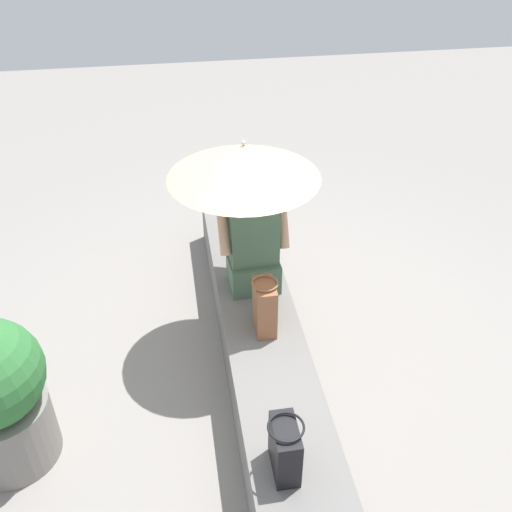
# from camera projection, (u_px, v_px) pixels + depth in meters

# --- Properties ---
(ground_plane) EXTENTS (14.00, 14.00, 0.00)m
(ground_plane) POSITION_uv_depth(u_px,v_px,m) (258.00, 355.00, 4.09)
(ground_plane) COLOR gray
(stone_bench) EXTENTS (3.20, 0.50, 0.43)m
(stone_bench) POSITION_uv_depth(u_px,v_px,m) (259.00, 333.00, 3.96)
(stone_bench) COLOR slate
(stone_bench) RESTS_ON ground
(person_seated) EXTENTS (0.30, 0.48, 0.90)m
(person_seated) POSITION_uv_depth(u_px,v_px,m) (253.00, 240.00, 3.83)
(person_seated) COLOR #47664C
(person_seated) RESTS_ON stone_bench
(parasol) EXTENTS (0.95, 0.95, 1.12)m
(parasol) POSITION_uv_depth(u_px,v_px,m) (244.00, 161.00, 3.45)
(parasol) COLOR #B7B7BC
(parasol) RESTS_ON stone_bench
(handbag_black) EXTENTS (0.24, 0.18, 0.32)m
(handbag_black) POSITION_uv_depth(u_px,v_px,m) (285.00, 448.00, 2.77)
(handbag_black) COLOR black
(handbag_black) RESTS_ON stone_bench
(tote_bag_canvas) EXTENTS (0.22, 0.17, 0.38)m
(tote_bag_canvas) POSITION_uv_depth(u_px,v_px,m) (265.00, 307.00, 3.58)
(tote_bag_canvas) COLOR brown
(tote_bag_canvas) RESTS_ON stone_bench
(magazine) EXTENTS (0.33, 0.29, 0.01)m
(magazine) POSITION_uv_depth(u_px,v_px,m) (248.00, 246.00, 4.44)
(magazine) COLOR gold
(magazine) RESTS_ON stone_bench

